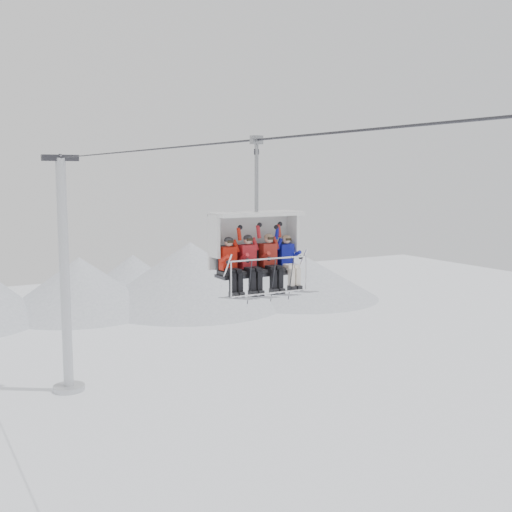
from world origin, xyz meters
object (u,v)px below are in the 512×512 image
chairlift_carrier (254,242)px  skier_center_right (270,260)px  skier_far_right (288,260)px  skier_far_left (230,264)px  lift_tower_right (65,292)px  skier_center_left (249,262)px

chairlift_carrier → skier_center_right: chairlift_carrier is taller
skier_center_right → skier_far_right: (0.54, -0.01, -0.03)m
skier_far_left → skier_center_right: (1.17, 0.00, 0.01)m
lift_tower_right → chairlift_carrier: (0.00, -21.90, 4.90)m
skier_center_right → chairlift_carrier: bearing=135.5°
skier_center_left → skier_far_right: 1.16m
lift_tower_right → skier_center_right: 22.65m
chairlift_carrier → skier_center_left: (-0.31, -0.30, -0.47)m
lift_tower_right → skier_center_right: (0.31, -22.21, 4.43)m
skier_far_right → skier_far_left: bearing=179.9°
skier_center_right → skier_center_left: bearing=180.0°
lift_tower_right → skier_far_right: lift_tower_right is taller
lift_tower_right → skier_center_left: bearing=-90.8°
skier_far_right → skier_center_left: bearing=179.6°
lift_tower_right → chairlift_carrier: bearing=-90.0°
chairlift_carrier → skier_center_left: chairlift_carrier is taller
lift_tower_right → skier_center_right: bearing=-89.2°
lift_tower_right → skier_center_left: (-0.31, -22.21, 4.43)m
skier_far_left → skier_far_right: skier_far_left is taller
skier_far_left → skier_center_right: 1.17m
skier_center_right → lift_tower_right: bearing=90.8°
skier_center_left → skier_far_right: bearing=-0.4°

